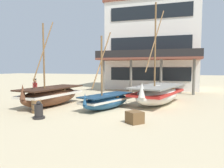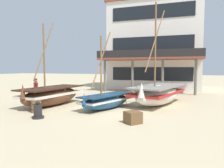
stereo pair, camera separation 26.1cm
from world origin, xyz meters
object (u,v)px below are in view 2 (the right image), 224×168
object	(u,v)px
fishing_boat_centre_large	(158,94)
harbor_building_main	(155,46)
fishing_boat_far_right	(106,101)
cargo_crate	(133,117)
wooden_barrel	(36,106)
fishing_boat_near_left	(51,95)
fisherman_by_hull	(36,91)
capstan_winch	(38,111)

from	to	relation	value
fishing_boat_centre_large	harbor_building_main	bearing A→B (deg)	98.79
fishing_boat_far_right	cargo_crate	xyz separation A→B (m)	(2.24, -2.70, -0.22)
wooden_barrel	cargo_crate	size ratio (longest dim) A/B	1.12
fishing_boat_near_left	fishing_boat_centre_large	bearing A→B (deg)	22.34
fishing_boat_centre_large	cargo_crate	world-z (taller)	fishing_boat_centre_large
wooden_barrel	fishing_boat_centre_large	bearing A→B (deg)	38.49
fishing_boat_near_left	fisherman_by_hull	bearing A→B (deg)	165.26
fishing_boat_near_left	fishing_boat_centre_large	world-z (taller)	fishing_boat_centre_large
fishing_boat_centre_large	harbor_building_main	world-z (taller)	harbor_building_main
fisherman_by_hull	capstan_winch	size ratio (longest dim) A/B	1.96
fishing_boat_centre_large	fishing_boat_near_left	bearing A→B (deg)	-157.66
fishing_boat_far_right	fisherman_by_hull	size ratio (longest dim) A/B	2.69
wooden_barrel	cargo_crate	distance (m)	5.50
fishing_boat_near_left	capstan_winch	world-z (taller)	fishing_boat_near_left
fishing_boat_near_left	harbor_building_main	bearing A→B (deg)	71.04
fisherman_by_hull	capstan_winch	bearing A→B (deg)	-50.22
wooden_barrel	cargo_crate	xyz separation A→B (m)	(5.48, -0.46, -0.09)
fisherman_by_hull	fishing_boat_centre_large	bearing A→B (deg)	15.79
fishing_boat_near_left	fisherman_by_hull	xyz separation A→B (m)	(-1.52, 0.40, 0.18)
fishing_boat_near_left	cargo_crate	world-z (taller)	fishing_boat_near_left
fishing_boat_far_right	cargo_crate	world-z (taller)	fishing_boat_far_right
capstan_winch	cargo_crate	distance (m)	4.58
fishing_boat_centre_large	fishing_boat_far_right	xyz separation A→B (m)	(-2.74, -2.52, -0.22)
wooden_barrel	harbor_building_main	size ratio (longest dim) A/B	0.07
capstan_winch	fishing_boat_far_right	bearing A→B (deg)	55.11
fishing_boat_centre_large	cargo_crate	size ratio (longest dim) A/B	10.32
fishing_boat_centre_large	fishing_boat_far_right	bearing A→B (deg)	-137.41
fishing_boat_near_left	fishing_boat_centre_large	size ratio (longest dim) A/B	0.83
fisherman_by_hull	harbor_building_main	size ratio (longest dim) A/B	0.16
fishing_boat_near_left	capstan_winch	size ratio (longest dim) A/B	6.21
fishing_boat_centre_large	harbor_building_main	size ratio (longest dim) A/B	0.62
wooden_barrel	cargo_crate	world-z (taller)	wooden_barrel
fisherman_by_hull	wooden_barrel	xyz separation A→B (m)	(2.02, -2.49, -0.48)
capstan_winch	fishing_boat_near_left	bearing A→B (deg)	114.52
fishing_boat_near_left	fishing_boat_far_right	bearing A→B (deg)	2.18
cargo_crate	fishing_boat_centre_large	bearing A→B (deg)	84.56
fishing_boat_far_right	harbor_building_main	size ratio (longest dim) A/B	0.44
capstan_winch	cargo_crate	bearing A→B (deg)	7.51
fisherman_by_hull	cargo_crate	distance (m)	8.08
fishing_boat_centre_large	harbor_building_main	distance (m)	12.06
fisherman_by_hull	cargo_crate	world-z (taller)	fisherman_by_hull
fishing_boat_centre_large	fishing_boat_far_right	distance (m)	3.73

